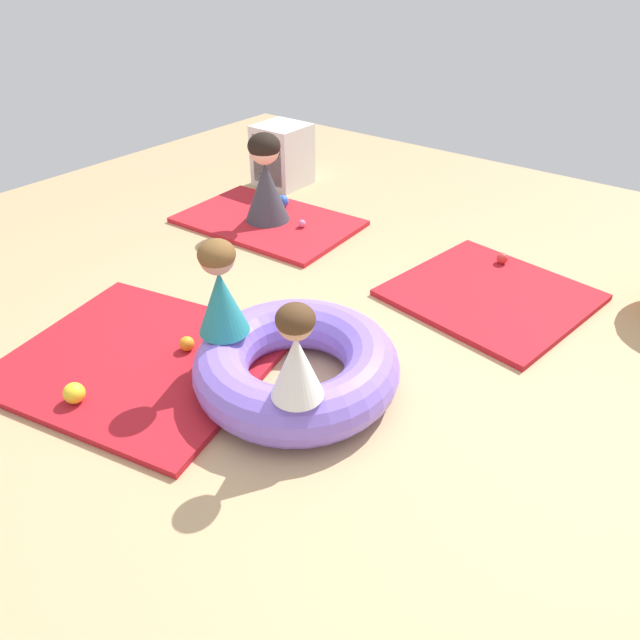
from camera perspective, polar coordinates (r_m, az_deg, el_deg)
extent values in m
plane|color=tan|center=(3.19, -0.23, -5.44)|extent=(8.00, 8.00, 0.00)
cube|color=#B21923|center=(4.01, 16.35, 2.37)|extent=(1.30, 1.28, 0.04)
cube|color=#B21923|center=(3.42, -17.15, -3.76)|extent=(1.62, 1.49, 0.04)
cube|color=red|center=(4.92, -5.12, 9.60)|extent=(1.46, 0.99, 0.04)
torus|color=#8466E0|center=(3.03, -2.32, -4.48)|extent=(1.07, 1.07, 0.29)
cone|color=teal|center=(2.98, -9.61, 1.74)|extent=(0.37, 0.37, 0.35)
sphere|color=tan|center=(2.86, -10.08, 6.05)|extent=(0.17, 0.17, 0.17)
ellipsoid|color=brown|center=(2.85, -10.12, 6.36)|extent=(0.19, 0.19, 0.15)
cone|color=white|center=(2.53, -2.30, -4.57)|extent=(0.24, 0.24, 0.32)
sphere|color=tan|center=(2.40, -2.42, -0.24)|extent=(0.16, 0.16, 0.16)
ellipsoid|color=#472D19|center=(2.39, -2.43, 0.07)|extent=(0.17, 0.17, 0.13)
cone|color=#383842|center=(4.83, -5.27, 12.40)|extent=(0.52, 0.52, 0.48)
sphere|color=beige|center=(4.71, -5.50, 16.34)|extent=(0.24, 0.24, 0.24)
ellipsoid|color=black|center=(4.71, -5.51, 16.62)|extent=(0.26, 0.26, 0.20)
sphere|color=blue|center=(5.13, -3.68, 11.56)|extent=(0.10, 0.10, 0.10)
sphere|color=yellow|center=(3.18, -22.96, -6.61)|extent=(0.11, 0.11, 0.11)
sphere|color=orange|center=(3.37, -12.92, -2.27)|extent=(0.09, 0.09, 0.09)
sphere|color=red|center=(4.38, 17.43, 5.80)|extent=(0.08, 0.08, 0.08)
sphere|color=pink|center=(4.74, -1.77, 9.43)|extent=(0.06, 0.06, 0.06)
cube|color=silver|center=(5.70, -3.70, 15.83)|extent=(0.44, 0.44, 0.56)
cube|color=#2D2D33|center=(5.62, -4.54, 15.52)|extent=(0.34, 0.20, 0.44)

